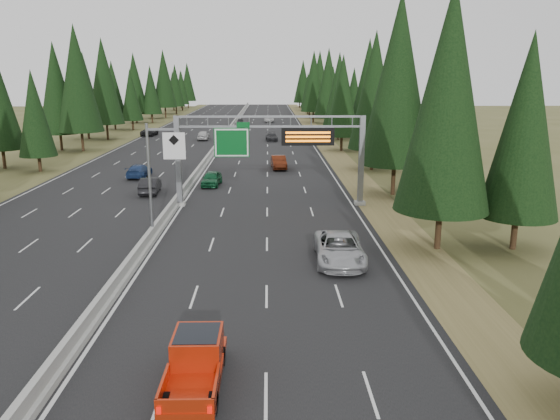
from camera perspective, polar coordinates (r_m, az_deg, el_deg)
The scene contains 19 objects.
road at distance 92.85m, azimuth -6.28°, elevation 6.88°, with size 32.00×260.00×0.08m, color black.
shoulder_right at distance 92.99m, azimuth 4.79°, elevation 6.91°, with size 3.60×260.00×0.06m, color olive.
shoulder_left at distance 96.06m, azimuth -16.99°, elevation 6.58°, with size 3.60×260.00×0.06m, color #4C4D24.
median_barrier at distance 92.80m, azimuth -6.29°, elevation 7.10°, with size 0.70×260.00×0.85m.
sign_gantry at distance 47.08m, azimuth -0.26°, elevation 6.66°, with size 16.75×0.98×7.80m.
hov_sign_pole at distance 38.10m, azimuth -12.66°, elevation 3.79°, with size 2.80×0.50×8.00m.
tree_row_right at distance 86.40m, azimuth 8.15°, elevation 12.39°, with size 11.60×239.49×18.69m.
tree_row_left at distance 80.19m, azimuth -23.56°, elevation 11.41°, with size 11.56×239.10×18.69m.
silver_minivan at distance 33.43m, azimuth 6.21°, elevation -4.02°, with size 2.87×6.21×1.73m, color #A3A4A8.
red_pickup at distance 21.11m, azimuth -8.72°, elevation -14.96°, with size 1.89×5.30×1.73m.
car_ahead_green at distance 56.99m, azimuth -7.16°, elevation 3.28°, with size 1.76×4.37×1.49m, color #114D2A.
car_ahead_dkred at distance 67.06m, azimuth -0.14°, elevation 5.01°, with size 1.67×4.80×1.58m, color #4F1B0B.
car_ahead_dkgrey at distance 96.55m, azimuth -0.88°, elevation 7.65°, with size 1.93×4.74×1.38m, color black.
car_ahead_white at distance 136.68m, azimuth -1.16°, elevation 9.48°, with size 2.39×5.18×1.44m, color silver.
car_ahead_far at distance 129.98m, azimuth -4.20°, elevation 9.22°, with size 1.66×4.12×1.40m, color black.
car_onc_near at distance 54.29m, azimuth -13.42°, elevation 2.52°, with size 1.64×4.70×1.55m, color black.
car_onc_blue at distance 63.37m, azimuth -14.52°, elevation 4.00°, with size 2.04×5.02×1.46m, color navy.
car_onc_white at distance 98.77m, azimuth -8.00°, elevation 7.74°, with size 1.94×4.82×1.64m, color #B3B3B3.
car_onc_far at distance 107.72m, azimuth -13.47°, elevation 7.95°, with size 2.42×5.25×1.46m, color black.
Camera 1 is at (8.14, -11.82, 11.14)m, focal length 35.00 mm.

